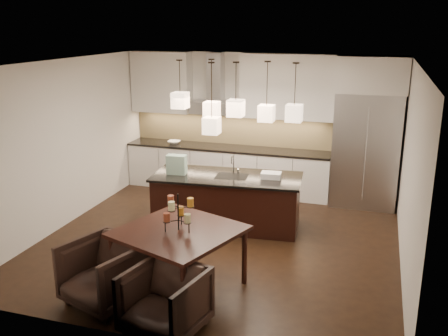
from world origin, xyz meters
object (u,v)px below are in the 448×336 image
(dining_table, at_px, (180,259))
(island_body, at_px, (227,202))
(refrigerator, at_px, (366,150))
(armchair_left, at_px, (104,273))
(armchair_right, at_px, (165,301))

(dining_table, bearing_deg, island_body, 110.70)
(island_body, bearing_deg, refrigerator, 33.45)
(refrigerator, bearing_deg, armchair_left, -122.36)
(refrigerator, height_order, dining_table, refrigerator)
(armchair_right, bearing_deg, dining_table, 115.51)
(armchair_left, bearing_deg, refrigerator, 76.98)
(island_body, xyz_separation_m, armchair_left, (-0.72, -2.82, -0.02))
(refrigerator, height_order, armchair_right, refrigerator)
(refrigerator, xyz_separation_m, dining_table, (-2.15, -3.97, -0.66))
(dining_table, relative_size, armchair_left, 1.55)
(armchair_left, bearing_deg, armchair_right, -0.48)
(refrigerator, distance_m, armchair_right, 5.34)
(armchair_right, bearing_deg, island_body, 107.49)
(island_body, relative_size, dining_table, 1.76)
(island_body, relative_size, armchair_right, 2.90)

